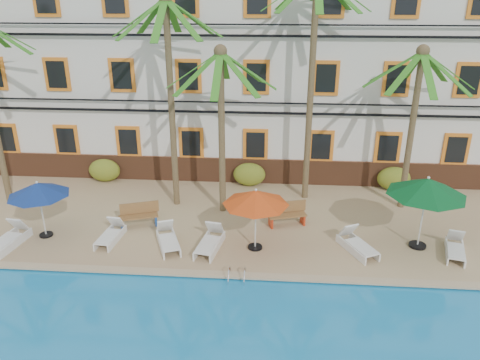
# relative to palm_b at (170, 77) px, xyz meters

# --- Properties ---
(ground) EXTENTS (100.00, 100.00, 0.00)m
(ground) POSITION_rel_palm_b_xyz_m (1.75, -4.36, -5.68)
(ground) COLOR #384C23
(ground) RESTS_ON ground
(pool_deck) EXTENTS (30.00, 12.00, 0.25)m
(pool_deck) POSITION_rel_palm_b_xyz_m (1.75, 0.64, -5.56)
(pool_deck) COLOR tan
(pool_deck) RESTS_ON ground
(pool_coping) EXTENTS (30.00, 0.35, 0.06)m
(pool_coping) POSITION_rel_palm_b_xyz_m (1.75, -5.26, -5.40)
(pool_coping) COLOR tan
(pool_coping) RESTS_ON pool_deck
(hotel_building) EXTENTS (25.40, 6.44, 10.22)m
(hotel_building) POSITION_rel_palm_b_xyz_m (1.75, 5.62, -0.31)
(hotel_building) COLOR silver
(hotel_building) RESTS_ON pool_deck
(palm_b) EXTENTS (4.18, 4.18, 8.54)m
(palm_b) POSITION_rel_palm_b_xyz_m (0.00, 0.00, 0.00)
(palm_b) COLOR brown
(palm_b) RESTS_ON pool_deck
(palm_c) EXTENTS (4.18, 4.18, 6.73)m
(palm_c) POSITION_rel_palm_b_xyz_m (2.05, -0.49, -1.05)
(palm_c) COLOR brown
(palm_c) RESTS_ON pool_deck
(palm_d) EXTENTS (4.18, 4.18, 9.42)m
(palm_d) POSITION_rel_palm_b_xyz_m (5.53, 1.10, 0.49)
(palm_d) COLOR brown
(palm_d) RESTS_ON pool_deck
(palm_e) EXTENTS (4.18, 4.18, 6.68)m
(palm_e) POSITION_rel_palm_b_xyz_m (9.56, 0.46, -1.08)
(palm_e) COLOR brown
(palm_e) RESTS_ON pool_deck
(shrub_left) EXTENTS (1.50, 0.90, 1.10)m
(shrub_left) POSITION_rel_palm_b_xyz_m (-3.94, 2.24, -4.88)
(shrub_left) COLOR #22601B
(shrub_left) RESTS_ON pool_deck
(shrub_mid) EXTENTS (1.50, 0.90, 1.10)m
(shrub_mid) POSITION_rel_palm_b_xyz_m (2.99, 2.24, -4.88)
(shrub_mid) COLOR #22601B
(shrub_mid) RESTS_ON pool_deck
(shrub_right) EXTENTS (1.50, 0.90, 1.10)m
(shrub_right) POSITION_rel_palm_b_xyz_m (9.61, 2.24, -4.88)
(shrub_right) COLOR #22601B
(shrub_right) RESTS_ON pool_deck
(umbrella_blue) EXTENTS (2.22, 2.22, 2.23)m
(umbrella_blue) POSITION_rel_palm_b_xyz_m (-4.34, -3.16, -3.54)
(umbrella_blue) COLOR black
(umbrella_blue) RESTS_ON pool_deck
(umbrella_red) EXTENTS (2.32, 2.32, 2.32)m
(umbrella_red) POSITION_rel_palm_b_xyz_m (3.54, -3.45, -3.45)
(umbrella_red) COLOR black
(umbrella_red) RESTS_ON pool_deck
(umbrella_green) EXTENTS (2.73, 2.73, 2.73)m
(umbrella_green) POSITION_rel_palm_b_xyz_m (9.37, -2.89, -3.10)
(umbrella_green) COLOR black
(umbrella_green) RESTS_ON pool_deck
(lounger_a) EXTENTS (0.91, 1.91, 0.87)m
(lounger_a) POSITION_rel_palm_b_xyz_m (-5.31, -3.96, -5.15)
(lounger_a) COLOR white
(lounger_a) RESTS_ON pool_deck
(lounger_b) EXTENTS (0.74, 1.69, 0.78)m
(lounger_b) POSITION_rel_palm_b_xyz_m (-1.78, -3.31, -5.18)
(lounger_b) COLOR white
(lounger_b) RESTS_ON pool_deck
(lounger_c) EXTENTS (1.25, 1.88, 0.84)m
(lounger_c) POSITION_rel_palm_b_xyz_m (0.41, -3.55, -5.16)
(lounger_c) COLOR white
(lounger_c) RESTS_ON pool_deck
(lounger_d) EXTENTS (0.95, 1.90, 0.86)m
(lounger_d) POSITION_rel_palm_b_xyz_m (1.94, -3.61, -5.15)
(lounger_d) COLOR white
(lounger_d) RESTS_ON pool_deck
(lounger_e) EXTENTS (1.36, 1.87, 0.84)m
(lounger_e) POSITION_rel_palm_b_xyz_m (7.13, -3.36, -5.16)
(lounger_e) COLOR white
(lounger_e) RESTS_ON pool_deck
(lounger_f) EXTENTS (1.00, 1.73, 0.77)m
(lounger_f) POSITION_rel_palm_b_xyz_m (10.50, -3.37, -5.18)
(lounger_f) COLOR white
(lounger_f) RESTS_ON pool_deck
(bench_left) EXTENTS (1.57, 0.94, 0.93)m
(bench_left) POSITION_rel_palm_b_xyz_m (-1.08, -2.08, -4.96)
(bench_left) COLOR olive
(bench_left) RESTS_ON pool_deck
(bench_right) EXTENTS (1.57, 0.88, 0.93)m
(bench_right) POSITION_rel_palm_b_xyz_m (4.67, -1.53, -4.96)
(bench_right) COLOR olive
(bench_right) RESTS_ON pool_deck
(pool_ladder) EXTENTS (0.54, 0.74, 0.74)m
(pool_ladder) POSITION_rel_palm_b_xyz_m (3.05, -5.36, -5.43)
(pool_ladder) COLOR silver
(pool_ladder) RESTS_ON ground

